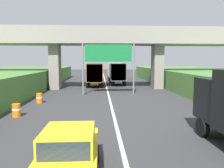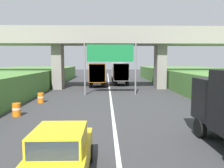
{
  "view_description": "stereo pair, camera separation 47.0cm",
  "coord_description": "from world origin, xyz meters",
  "px_view_note": "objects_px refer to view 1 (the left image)",
  "views": [
    {
      "loc": [
        -0.94,
        -1.24,
        3.81
      ],
      "look_at": [
        0.0,
        16.11,
        2.0
      ],
      "focal_mm": 35.47,
      "sensor_mm": 36.0,
      "label": 1
    },
    {
      "loc": [
        -0.47,
        -1.25,
        3.81
      ],
      "look_at": [
        0.0,
        16.11,
        2.0
      ],
      "focal_mm": 35.47,
      "sensor_mm": 36.0,
      "label": 2
    }
  ],
  "objects_px": {
    "overhead_highway_sign": "(108,57)",
    "construction_barrel_2": "(16,110)",
    "truck_white": "(117,73)",
    "car_blue": "(97,74)",
    "car_yellow": "(69,155)",
    "construction_barrel_3": "(39,98)",
    "truck_orange": "(95,73)",
    "truck_red": "(114,71)"
  },
  "relations": [
    {
      "from": "overhead_highway_sign",
      "to": "construction_barrel_2",
      "type": "height_order",
      "value": "overhead_highway_sign"
    },
    {
      "from": "truck_white",
      "to": "car_blue",
      "type": "xyz_separation_m",
      "value": [
        -3.45,
        14.81,
        -1.08
      ]
    },
    {
      "from": "car_yellow",
      "to": "construction_barrel_3",
      "type": "height_order",
      "value": "car_yellow"
    },
    {
      "from": "car_blue",
      "to": "construction_barrel_3",
      "type": "bearing_deg",
      "value": -98.92
    },
    {
      "from": "truck_orange",
      "to": "truck_red",
      "type": "bearing_deg",
      "value": 70.84
    },
    {
      "from": "truck_white",
      "to": "construction_barrel_3",
      "type": "relative_size",
      "value": 8.11
    },
    {
      "from": "overhead_highway_sign",
      "to": "truck_red",
      "type": "distance_m",
      "value": 19.36
    },
    {
      "from": "car_yellow",
      "to": "construction_barrel_2",
      "type": "bearing_deg",
      "value": 119.47
    },
    {
      "from": "truck_orange",
      "to": "car_blue",
      "type": "xyz_separation_m",
      "value": [
        0.04,
        16.97,
        -1.08
      ]
    },
    {
      "from": "truck_white",
      "to": "construction_barrel_2",
      "type": "xyz_separation_m",
      "value": [
        -8.47,
        -20.73,
        -1.47
      ]
    },
    {
      "from": "truck_white",
      "to": "construction_barrel_3",
      "type": "bearing_deg",
      "value": -117.61
    },
    {
      "from": "truck_red",
      "to": "construction_barrel_2",
      "type": "xyz_separation_m",
      "value": [
        -8.5,
        -28.68,
        -1.47
      ]
    },
    {
      "from": "overhead_highway_sign",
      "to": "truck_orange",
      "type": "xyz_separation_m",
      "value": [
        -1.7,
        9.02,
        -2.34
      ]
    },
    {
      "from": "truck_white",
      "to": "car_yellow",
      "type": "relative_size",
      "value": 1.78
    },
    {
      "from": "car_yellow",
      "to": "car_blue",
      "type": "xyz_separation_m",
      "value": [
        0.26,
        43.97,
        0.0
      ]
    },
    {
      "from": "truck_orange",
      "to": "car_yellow",
      "type": "distance_m",
      "value": 27.02
    },
    {
      "from": "truck_white",
      "to": "car_yellow",
      "type": "height_order",
      "value": "truck_white"
    },
    {
      "from": "truck_red",
      "to": "car_blue",
      "type": "distance_m",
      "value": 7.77
    },
    {
      "from": "truck_orange",
      "to": "construction_barrel_3",
      "type": "relative_size",
      "value": 8.11
    },
    {
      "from": "truck_white",
      "to": "truck_orange",
      "type": "bearing_deg",
      "value": -148.15
    },
    {
      "from": "truck_red",
      "to": "construction_barrel_3",
      "type": "relative_size",
      "value": 8.11
    },
    {
      "from": "truck_red",
      "to": "car_yellow",
      "type": "distance_m",
      "value": 37.31
    },
    {
      "from": "truck_red",
      "to": "truck_orange",
      "type": "distance_m",
      "value": 10.7
    },
    {
      "from": "overhead_highway_sign",
      "to": "construction_barrel_2",
      "type": "relative_size",
      "value": 6.53
    },
    {
      "from": "truck_white",
      "to": "truck_orange",
      "type": "distance_m",
      "value": 4.1
    },
    {
      "from": "car_yellow",
      "to": "car_blue",
      "type": "height_order",
      "value": "same"
    },
    {
      "from": "truck_white",
      "to": "construction_barrel_3",
      "type": "height_order",
      "value": "truck_white"
    },
    {
      "from": "overhead_highway_sign",
      "to": "truck_white",
      "type": "distance_m",
      "value": 11.56
    },
    {
      "from": "truck_red",
      "to": "car_yellow",
      "type": "relative_size",
      "value": 1.78
    },
    {
      "from": "overhead_highway_sign",
      "to": "truck_orange",
      "type": "distance_m",
      "value": 9.47
    },
    {
      "from": "truck_white",
      "to": "construction_barrel_3",
      "type": "distance_m",
      "value": 17.86
    },
    {
      "from": "truck_white",
      "to": "truck_red",
      "type": "height_order",
      "value": "same"
    },
    {
      "from": "overhead_highway_sign",
      "to": "truck_white",
      "type": "height_order",
      "value": "overhead_highway_sign"
    },
    {
      "from": "construction_barrel_2",
      "to": "truck_orange",
      "type": "bearing_deg",
      "value": 74.96
    },
    {
      "from": "truck_red",
      "to": "truck_orange",
      "type": "height_order",
      "value": "same"
    },
    {
      "from": "car_yellow",
      "to": "construction_barrel_2",
      "type": "height_order",
      "value": "car_yellow"
    },
    {
      "from": "truck_orange",
      "to": "car_blue",
      "type": "relative_size",
      "value": 1.78
    },
    {
      "from": "truck_orange",
      "to": "construction_barrel_2",
      "type": "distance_m",
      "value": 19.28
    },
    {
      "from": "car_blue",
      "to": "truck_orange",
      "type": "bearing_deg",
      "value": -90.13
    },
    {
      "from": "truck_white",
      "to": "construction_barrel_3",
      "type": "xyz_separation_m",
      "value": [
        -8.25,
        -15.77,
        -1.47
      ]
    },
    {
      "from": "truck_red",
      "to": "construction_barrel_3",
      "type": "height_order",
      "value": "truck_red"
    },
    {
      "from": "truck_white",
      "to": "car_blue",
      "type": "bearing_deg",
      "value": 103.1
    }
  ]
}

